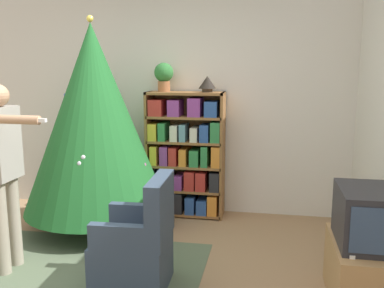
{
  "coord_description": "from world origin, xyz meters",
  "views": [
    {
      "loc": [
        1.18,
        -2.79,
        1.76
      ],
      "look_at": [
        0.5,
        0.99,
        1.05
      ],
      "focal_mm": 40.0,
      "sensor_mm": 36.0,
      "label": 1
    }
  ],
  "objects_px": {
    "christmas_tree": "(94,118)",
    "table_lamp": "(207,83)",
    "bookshelf": "(186,157)",
    "armchair": "(137,250)",
    "standing_person": "(4,163)",
    "potted_plant": "(164,75)",
    "television": "(366,217)"
  },
  "relations": [
    {
      "from": "bookshelf",
      "to": "christmas_tree",
      "type": "bearing_deg",
      "value": -147.75
    },
    {
      "from": "bookshelf",
      "to": "television",
      "type": "height_order",
      "value": "bookshelf"
    },
    {
      "from": "standing_person",
      "to": "bookshelf",
      "type": "bearing_deg",
      "value": 143.84
    },
    {
      "from": "christmas_tree",
      "to": "table_lamp",
      "type": "xyz_separation_m",
      "value": [
        1.13,
        0.57,
        0.36
      ]
    },
    {
      "from": "bookshelf",
      "to": "christmas_tree",
      "type": "relative_size",
      "value": 0.65
    },
    {
      "from": "bookshelf",
      "to": "armchair",
      "type": "height_order",
      "value": "bookshelf"
    },
    {
      "from": "potted_plant",
      "to": "table_lamp",
      "type": "bearing_deg",
      "value": 0.0
    },
    {
      "from": "bookshelf",
      "to": "armchair",
      "type": "bearing_deg",
      "value": -91.71
    },
    {
      "from": "christmas_tree",
      "to": "table_lamp",
      "type": "distance_m",
      "value": 1.31
    },
    {
      "from": "bookshelf",
      "to": "christmas_tree",
      "type": "height_order",
      "value": "christmas_tree"
    },
    {
      "from": "television",
      "to": "christmas_tree",
      "type": "xyz_separation_m",
      "value": [
        -2.54,
        1.13,
        0.52
      ]
    },
    {
      "from": "bookshelf",
      "to": "armchair",
      "type": "distance_m",
      "value": 1.8
    },
    {
      "from": "bookshelf",
      "to": "potted_plant",
      "type": "height_order",
      "value": "potted_plant"
    },
    {
      "from": "bookshelf",
      "to": "table_lamp",
      "type": "xyz_separation_m",
      "value": [
        0.24,
        0.01,
        0.85
      ]
    },
    {
      "from": "bookshelf",
      "to": "potted_plant",
      "type": "bearing_deg",
      "value": 177.75
    },
    {
      "from": "bookshelf",
      "to": "armchair",
      "type": "xyz_separation_m",
      "value": [
        -0.05,
        -1.76,
        -0.38
      ]
    },
    {
      "from": "television",
      "to": "table_lamp",
      "type": "xyz_separation_m",
      "value": [
        -1.41,
        1.7,
        0.88
      ]
    },
    {
      "from": "potted_plant",
      "to": "standing_person",
      "type": "bearing_deg",
      "value": -120.65
    },
    {
      "from": "armchair",
      "to": "television",
      "type": "bearing_deg",
      "value": 89.91
    },
    {
      "from": "bookshelf",
      "to": "standing_person",
      "type": "height_order",
      "value": "standing_person"
    },
    {
      "from": "armchair",
      "to": "standing_person",
      "type": "distance_m",
      "value": 1.35
    },
    {
      "from": "christmas_tree",
      "to": "standing_person",
      "type": "relative_size",
      "value": 1.4
    },
    {
      "from": "armchair",
      "to": "potted_plant",
      "type": "xyz_separation_m",
      "value": [
        -0.21,
        1.77,
        1.33
      ]
    },
    {
      "from": "christmas_tree",
      "to": "table_lamp",
      "type": "bearing_deg",
      "value": 26.77
    },
    {
      "from": "christmas_tree",
      "to": "table_lamp",
      "type": "relative_size",
      "value": 11.31
    },
    {
      "from": "armchair",
      "to": "table_lamp",
      "type": "bearing_deg",
      "value": 168.11
    },
    {
      "from": "christmas_tree",
      "to": "standing_person",
      "type": "height_order",
      "value": "christmas_tree"
    },
    {
      "from": "bookshelf",
      "to": "standing_person",
      "type": "xyz_separation_m",
      "value": [
        -1.24,
        -1.64,
        0.25
      ]
    },
    {
      "from": "potted_plant",
      "to": "bookshelf",
      "type": "bearing_deg",
      "value": -2.25
    },
    {
      "from": "armchair",
      "to": "standing_person",
      "type": "xyz_separation_m",
      "value": [
        -1.19,
        0.12,
        0.63
      ]
    },
    {
      "from": "standing_person",
      "to": "christmas_tree",
      "type": "bearing_deg",
      "value": 162.79
    },
    {
      "from": "standing_person",
      "to": "table_lamp",
      "type": "height_order",
      "value": "table_lamp"
    }
  ]
}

